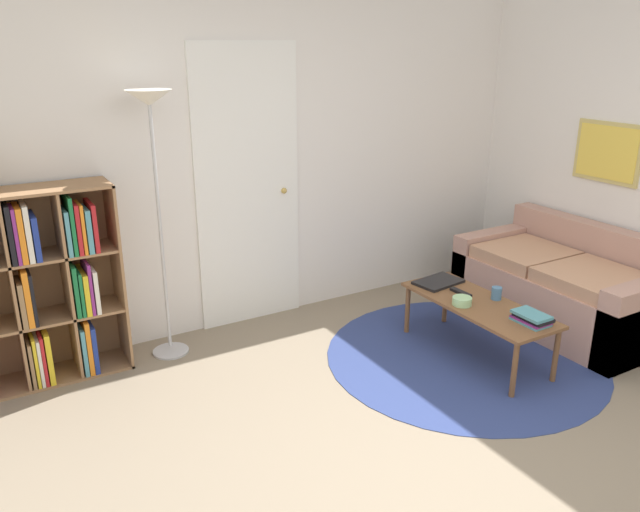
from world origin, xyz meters
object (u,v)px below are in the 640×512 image
(floor_lamp, at_px, (152,137))
(couch, at_px, (566,288))
(bookshelf, at_px, (36,287))
(coffee_table, at_px, (478,308))
(laptop, at_px, (438,282))
(bowl, at_px, (462,301))
(cup, at_px, (497,293))

(floor_lamp, relative_size, couch, 1.17)
(bookshelf, distance_m, couch, 3.81)
(bookshelf, relative_size, coffee_table, 1.11)
(laptop, bearing_deg, coffee_table, -90.58)
(bowl, bearing_deg, bookshelf, 155.28)
(coffee_table, distance_m, bowl, 0.14)
(floor_lamp, relative_size, coffee_table, 1.59)
(floor_lamp, height_order, cup, floor_lamp)
(bookshelf, bearing_deg, couch, -17.00)
(coffee_table, distance_m, cup, 0.17)
(floor_lamp, distance_m, coffee_table, 2.44)
(cup, bearing_deg, laptop, 108.40)
(floor_lamp, xyz_separation_m, couch, (2.83, -1.05, -1.24))
(laptop, xyz_separation_m, bowl, (-0.13, -0.39, 0.02))
(bookshelf, height_order, floor_lamp, floor_lamp)
(bookshelf, xyz_separation_m, coffee_table, (2.62, -1.18, -0.28))
(bookshelf, bearing_deg, floor_lamp, -4.45)
(bookshelf, xyz_separation_m, couch, (3.62, -1.11, -0.36))
(bookshelf, xyz_separation_m, bowl, (2.50, -1.15, -0.21))
(floor_lamp, bearing_deg, coffee_table, -31.47)
(bookshelf, relative_size, laptop, 3.39)
(couch, xyz_separation_m, coffee_table, (-1.00, -0.07, 0.08))
(bowl, xyz_separation_m, cup, (0.27, -0.05, 0.02))
(cup, bearing_deg, bookshelf, 156.62)
(bowl, bearing_deg, coffee_table, -13.97)
(bookshelf, height_order, laptop, bookshelf)
(couch, bearing_deg, floor_lamp, 159.72)
(couch, relative_size, cup, 17.53)
(bookshelf, relative_size, bowl, 9.59)
(laptop, distance_m, cup, 0.46)
(floor_lamp, bearing_deg, bookshelf, 175.55)
(bookshelf, relative_size, cup, 14.30)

